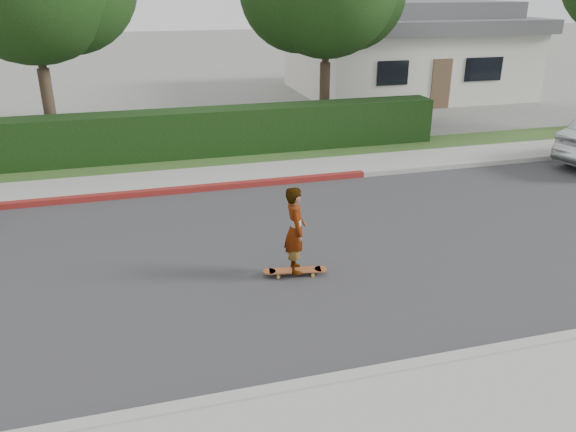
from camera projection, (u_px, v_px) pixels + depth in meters
name	position (u px, v px, depth m)	size (l,w,h in m)	color
ground	(392.00, 240.00, 11.88)	(120.00, 120.00, 0.00)	slate
road	(392.00, 239.00, 11.88)	(60.00, 8.00, 0.01)	#2D2D30
curb_near	(513.00, 349.00, 8.20)	(60.00, 0.20, 0.15)	#9E9E99
sidewalk_near	(556.00, 389.00, 7.40)	(60.00, 1.60, 0.12)	gray
curb_far	(329.00, 177.00, 15.51)	(60.00, 0.20, 0.15)	#9E9E99
curb_red_section	(143.00, 193.00, 14.29)	(12.00, 0.21, 0.15)	maroon
sidewalk_far	(319.00, 168.00, 16.32)	(60.00, 1.60, 0.12)	gray
planting_strip	(303.00, 154.00, 17.75)	(60.00, 1.60, 0.10)	#2D4C1E
hedge	(204.00, 134.00, 17.28)	(15.00, 1.00, 1.50)	black
house	(405.00, 49.00, 27.29)	(10.60, 8.60, 4.30)	beige
skateboard	(295.00, 271.00, 10.37)	(1.21, 0.43, 0.11)	gold
skateboarder	(295.00, 230.00, 10.06)	(0.59, 0.39, 1.62)	white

